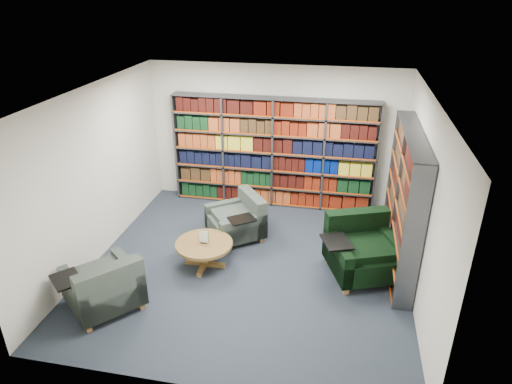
% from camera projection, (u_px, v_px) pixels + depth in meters
% --- Properties ---
extents(room_shell, '(5.02, 5.02, 2.82)m').
position_uv_depth(room_shell, '(248.00, 188.00, 6.83)').
color(room_shell, '#1E2230').
rests_on(room_shell, ground).
extents(bookshelf_back, '(4.00, 0.28, 2.20)m').
position_uv_depth(bookshelf_back, '(273.00, 153.00, 9.04)').
color(bookshelf_back, '#47494F').
rests_on(bookshelf_back, ground).
extents(bookshelf_right, '(0.28, 2.50, 2.20)m').
position_uv_depth(bookshelf_right, '(404.00, 202.00, 7.08)').
color(bookshelf_right, '#47494F').
rests_on(bookshelf_right, ground).
extents(chair_teal_left, '(1.21, 1.22, 0.79)m').
position_uv_depth(chair_teal_left, '(240.00, 220.00, 8.15)').
color(chair_teal_left, '#081E33').
rests_on(chair_teal_left, ground).
extents(chair_green_right, '(1.36, 1.31, 0.93)m').
position_uv_depth(chair_green_right, '(361.00, 251.00, 7.14)').
color(chair_green_right, black).
rests_on(chair_green_right, ground).
extents(chair_teal_front, '(1.30, 1.30, 0.84)m').
position_uv_depth(chair_teal_front, '(105.00, 289.00, 6.32)').
color(chair_teal_front, '#081E33').
rests_on(chair_teal_front, ground).
extents(coffee_table, '(0.92, 0.92, 0.64)m').
position_uv_depth(coffee_table, '(204.00, 248.00, 7.28)').
color(coffee_table, olive).
rests_on(coffee_table, ground).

